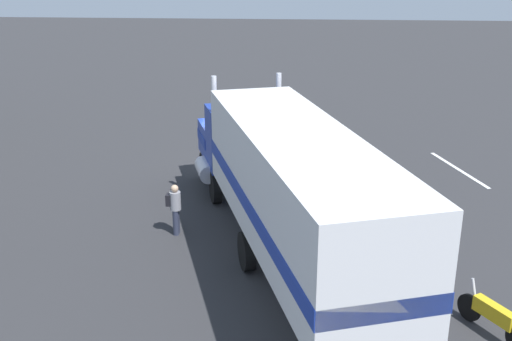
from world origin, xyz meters
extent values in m
plane|color=#2D2D30|center=(0.00, 0.00, 0.00)|extent=(120.00, 120.00, 0.00)
cube|color=silver|center=(-1.63, -3.50, 0.01)|extent=(4.22, 1.56, 0.01)
cube|color=silver|center=(-2.35, -5.95, 0.01)|extent=(4.29, 1.31, 0.01)
cube|color=silver|center=(1.64, -8.93, 0.01)|extent=(4.25, 1.44, 0.01)
cube|color=#193399|center=(-0.25, -0.04, 1.70)|extent=(2.48, 2.93, 1.20)
cube|color=#193399|center=(-1.78, -0.53, 2.20)|extent=(2.10, 2.81, 2.20)
cube|color=silver|center=(0.64, 0.25, 1.70)|extent=(0.72, 2.02, 1.08)
cube|color=#193399|center=(-0.25, -0.04, 1.76)|extent=(2.49, 2.97, 0.36)
cylinder|color=silver|center=(-2.63, 0.35, 2.80)|extent=(0.18, 0.18, 3.40)
cylinder|color=silver|center=(-1.96, -1.75, 2.80)|extent=(0.18, 0.18, 3.40)
cube|color=silver|center=(-7.82, -2.47, 2.75)|extent=(10.79, 5.68, 2.80)
cube|color=#193399|center=(-7.82, -2.47, 2.33)|extent=(10.80, 5.72, 0.44)
cylinder|color=silver|center=(-1.77, 0.84, 0.95)|extent=(1.43, 1.01, 0.64)
cylinder|color=black|center=(-0.30, 1.10, 0.55)|extent=(1.14, 0.62, 1.10)
cylinder|color=black|center=(0.37, -1.00, 0.55)|extent=(1.14, 0.62, 1.10)
cylinder|color=black|center=(-2.49, 0.40, 0.55)|extent=(1.14, 0.62, 1.10)
cylinder|color=black|center=(-1.82, -1.70, 0.55)|extent=(1.14, 0.62, 1.10)
cylinder|color=black|center=(-7.21, -1.11, 0.55)|extent=(1.14, 0.62, 1.10)
cylinder|color=black|center=(-6.53, -3.21, 0.55)|extent=(1.14, 0.62, 1.10)
cylinder|color=#2D3347|center=(-5.04, 1.27, 0.41)|extent=(0.18, 0.18, 0.82)
cylinder|color=#2D3347|center=(-5.19, 1.27, 0.41)|extent=(0.18, 0.18, 0.82)
cylinder|color=gray|center=(-5.12, 1.27, 1.11)|extent=(0.34, 0.34, 0.58)
sphere|color=tan|center=(-5.12, 1.27, 1.51)|extent=(0.23, 0.23, 0.23)
cube|color=black|center=(-5.12, 1.47, 1.14)|extent=(0.26, 0.16, 0.36)
cylinder|color=black|center=(-9.29, -6.61, 0.33)|extent=(0.62, 0.43, 0.66)
cube|color=gold|center=(-9.91, -6.99, 0.61)|extent=(1.06, 0.78, 0.36)
cylinder|color=silver|center=(-9.38, -6.66, 0.78)|extent=(0.28, 0.21, 0.69)
camera|label=1|loc=(-22.26, -2.48, 8.30)|focal=43.04mm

